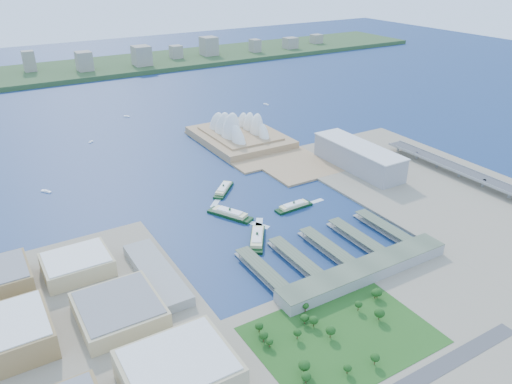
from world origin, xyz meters
TOP-DOWN VIEW (x-y plane):
  - ground at (0.00, 0.00)m, footprint 3000.00×3000.00m
  - west_land at (-250.00, -105.00)m, footprint 220.00×390.00m
  - south_land at (0.00, -210.00)m, footprint 720.00×180.00m
  - east_land at (240.00, -50.00)m, footprint 240.00×500.00m
  - peninsula at (107.50, 260.00)m, footprint 135.00×220.00m
  - far_shore at (0.00, 980.00)m, footprint 2200.00×260.00m
  - opera_house at (105.00, 280.00)m, footprint 134.00×180.00m
  - toaster_building at (195.00, 80.00)m, footprint 45.00×155.00m
  - expressway at (300.00, -60.00)m, footprint 26.00×340.00m
  - west_buildings at (-250.00, -70.00)m, footprint 200.00×280.00m
  - ferry_wharves at (14.00, -75.00)m, footprint 184.00×90.00m
  - terminal_building at (15.00, -135.00)m, footprint 200.00×28.00m
  - park at (-60.00, -190.00)m, footprint 150.00×110.00m
  - far_skyline at (0.00, 960.00)m, footprint 1900.00×140.00m
  - ferry_a at (-39.11, 49.57)m, footprint 41.46×59.94m
  - ferry_b at (-12.41, 117.50)m, footprint 47.01×47.51m
  - ferry_c at (-40.20, -17.65)m, footprint 45.49×56.82m
  - ferry_d at (41.04, 26.03)m, footprint 52.36×15.33m
  - boat_a at (-221.78, 240.22)m, footprint 12.45×14.90m
  - boat_b at (-117.93, 407.04)m, footprint 9.21×8.94m
  - boat_c at (263.89, 448.20)m, footprint 6.97×13.81m
  - boat_e at (-19.36, 517.33)m, footprint 10.57×12.17m
  - car_b at (296.00, -63.52)m, footprint 1.55×4.45m
  - car_c at (296.00, 56.51)m, footprint 1.65×4.06m

SIDE VIEW (x-z plane):
  - ground at x=0.00m, z-range 0.00..0.00m
  - boat_b at x=-117.93m, z-range 0.00..2.57m
  - boat_c at x=263.89m, z-range 0.00..2.99m
  - west_land at x=-250.00m, z-range 0.00..3.00m
  - south_land at x=0.00m, z-range 0.00..3.00m
  - east_land at x=240.00m, z-range 0.00..3.00m
  - peninsula at x=107.50m, z-range 0.00..3.00m
  - boat_a at x=-221.78m, z-range 0.00..3.02m
  - boat_e at x=-19.36m, z-range 0.00..3.02m
  - ferry_wharves at x=14.00m, z-range 0.00..9.30m
  - ferry_d at x=41.04m, z-range 0.00..9.81m
  - ferry_b at x=-12.41m, z-range 0.00..10.07m
  - ferry_c at x=-40.20m, z-range 0.00..11.09m
  - ferry_a at x=-39.11m, z-range 0.00..11.30m
  - far_shore at x=0.00m, z-range 0.00..12.00m
  - expressway at x=300.00m, z-range 3.00..14.85m
  - terminal_building at x=15.00m, z-range 3.00..15.00m
  - park at x=-60.00m, z-range 3.00..19.00m
  - car_c at x=296.00m, z-range 14.85..16.03m
  - car_b at x=296.00m, z-range 14.85..16.32m
  - west_buildings at x=-250.00m, z-range 3.00..30.00m
  - toaster_building at x=195.00m, z-range 3.00..38.00m
  - opera_house at x=105.00m, z-range 3.00..61.00m
  - far_skyline at x=0.00m, z-range 12.00..67.00m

